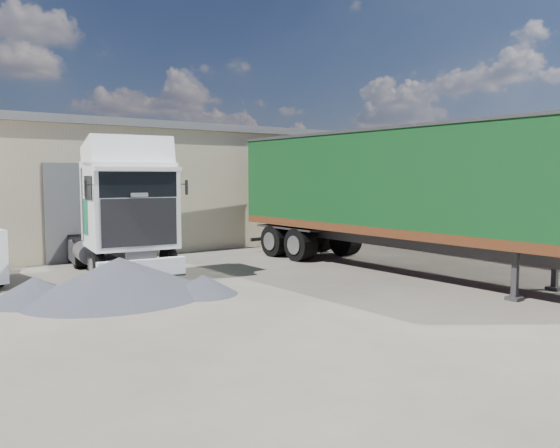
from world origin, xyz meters
TOP-DOWN VIEW (x-y plane):
  - ground at (0.00, 0.00)m, footprint 120.00×120.00m
  - brick_boundary_wall at (11.50, 6.00)m, footprint 0.35×26.00m
  - tractor_unit at (-2.43, 6.21)m, footprint 3.11×6.67m
  - box_trailer at (5.26, 1.76)m, footprint 3.58×13.98m
  - gravel_heap at (-3.67, 3.34)m, footprint 6.03×5.27m

SIDE VIEW (x-z plane):
  - ground at x=0.00m, z-range 0.00..0.00m
  - gravel_heap at x=-3.67m, z-range -0.04..1.00m
  - brick_boundary_wall at x=11.50m, z-range 0.00..2.50m
  - tractor_unit at x=-2.43m, z-range -0.34..3.96m
  - box_trailer at x=5.26m, z-range 0.51..5.11m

